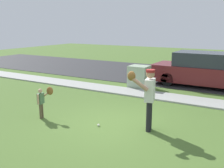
{
  "coord_description": "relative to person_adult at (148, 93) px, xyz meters",
  "views": [
    {
      "loc": [
        3.73,
        -6.57,
        2.91
      ],
      "look_at": [
        -0.59,
        0.82,
        1.0
      ],
      "focal_mm": 42.51,
      "sensor_mm": 36.0,
      "label": 1
    }
  ],
  "objects": [
    {
      "name": "person_child",
      "position": [
        -3.24,
        -0.71,
        -0.43
      ],
      "size": [
        0.43,
        0.46,
        1.01
      ],
      "rotation": [
        0.0,
        0.0,
        0.23
      ],
      "color": "brown",
      "rests_on": "ground"
    },
    {
      "name": "road_surface",
      "position": [
        -1.05,
        8.61,
        -1.08
      ],
      "size": [
        36.0,
        6.8,
        0.02
      ],
      "primitive_type": "cube",
      "color": "#2D2D30",
      "rests_on": "ground"
    },
    {
      "name": "sidewalk_strip",
      "position": [
        -1.05,
        3.61,
        -1.06
      ],
      "size": [
        36.0,
        1.2,
        0.06
      ],
      "primitive_type": "cube",
      "color": "#A3A39E",
      "rests_on": "ground"
    },
    {
      "name": "person_adult",
      "position": [
        0.0,
        0.0,
        0.0
      ],
      "size": [
        0.68,
        0.75,
        1.74
      ],
      "rotation": [
        0.0,
        0.0,
        -2.91
      ],
      "color": "black",
      "rests_on": "ground"
    },
    {
      "name": "ground_plane",
      "position": [
        -1.05,
        3.51,
        -1.09
      ],
      "size": [
        48.0,
        48.0,
        0.0
      ],
      "primitive_type": "plane",
      "color": "#4C6B2D"
    },
    {
      "name": "parked_suv_maroon",
      "position": [
        0.11,
        6.53,
        -0.29
      ],
      "size": [
        4.7,
        1.9,
        1.63
      ],
      "rotation": [
        0.0,
        0.0,
        3.14
      ],
      "color": "maroon",
      "rests_on": "road_surface"
    },
    {
      "name": "utility_cabinet",
      "position": [
        -2.4,
        4.68,
        -0.56
      ],
      "size": [
        0.89,
        0.79,
        1.05
      ],
      "primitive_type": "cube",
      "color": "#9EB293",
      "rests_on": "ground"
    },
    {
      "name": "baseball",
      "position": [
        -1.35,
        -0.44,
        -1.05
      ],
      "size": [
        0.07,
        0.07,
        0.07
      ],
      "primitive_type": "sphere",
      "color": "white",
      "rests_on": "ground"
    }
  ]
}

